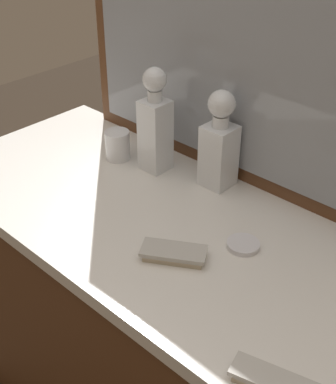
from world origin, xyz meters
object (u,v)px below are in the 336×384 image
at_px(crystal_decanter_center, 219,149).
at_px(crystal_decanter_far_left, 155,130).
at_px(crystal_tumbler_far_right, 118,146).
at_px(porcelain_dish, 243,245).
at_px(silver_brush_front, 273,382).
at_px(silver_brush_center, 174,253).

xyz_separation_m(crystal_decanter_center, crystal_decanter_far_left, (-0.18, -0.05, 0.01)).
bearing_deg(crystal_tumbler_far_right, porcelain_dish, -9.28).
bearing_deg(crystal_decanter_center, silver_brush_front, -42.98).
distance_m(crystal_tumbler_far_right, silver_brush_front, 0.84).
xyz_separation_m(silver_brush_front, porcelain_dish, (-0.26, 0.27, -0.01)).
bearing_deg(silver_brush_center, silver_brush_front, -20.86).
height_order(silver_brush_front, silver_brush_center, same).
xyz_separation_m(crystal_tumbler_far_right, porcelain_dish, (0.51, -0.08, -0.03)).
distance_m(crystal_tumbler_far_right, porcelain_dish, 0.51).
bearing_deg(crystal_tumbler_far_right, silver_brush_center, -27.46).
relative_size(crystal_decanter_center, silver_brush_front, 1.73).
relative_size(crystal_decanter_far_left, crystal_tumbler_far_right, 3.47).
height_order(crystal_decanter_far_left, silver_brush_center, crystal_decanter_far_left).
distance_m(crystal_tumbler_far_right, silver_brush_center, 0.47).
xyz_separation_m(crystal_decanter_far_left, porcelain_dish, (0.39, -0.12, -0.11)).
xyz_separation_m(crystal_decanter_center, porcelain_dish, (0.21, -0.17, -0.10)).
distance_m(crystal_decanter_far_left, silver_brush_front, 0.76).
bearing_deg(crystal_tumbler_far_right, crystal_decanter_center, 16.34).
bearing_deg(crystal_decanter_far_left, silver_brush_front, -30.74).
relative_size(crystal_decanter_far_left, silver_brush_center, 1.89).
distance_m(crystal_decanter_far_left, porcelain_dish, 0.42).
bearing_deg(crystal_decanter_center, crystal_decanter_far_left, -163.77).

